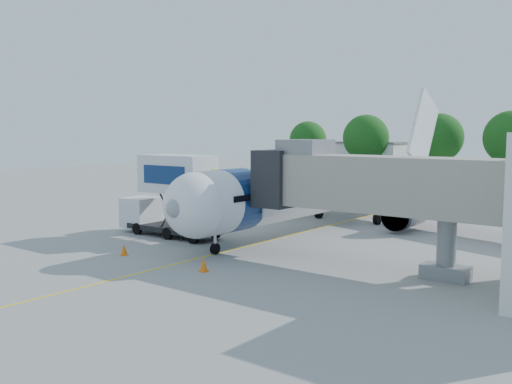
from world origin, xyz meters
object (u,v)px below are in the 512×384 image
Objects in this scene: aircraft at (335,186)px; ground_tug at (49,267)px; jet_bridge at (362,184)px; catering_hiloader at (171,196)px.

aircraft reaches higher than ground_tug.
ground_tug is (-1.70, -23.17, -2.15)m from aircraft.
ground_tug is at bearing -128.82° from jet_bridge.
catering_hiloader is 13.03m from ground_tug.
ground_tug is (-9.70, -12.05, -3.54)m from jet_bridge.
catering_hiloader is at bearing -179.99° from jet_bridge.
aircraft reaches higher than catering_hiloader.
catering_hiloader is at bearing -119.42° from aircraft.
aircraft is 12.77m from catering_hiloader.
jet_bridge is 14.35m from catering_hiloader.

